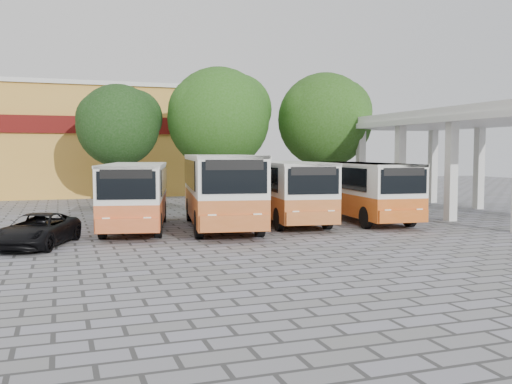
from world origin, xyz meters
name	(u,v)px	position (x,y,z in m)	size (l,w,h in m)	color
ground	(318,233)	(0.00, 0.00, 0.00)	(90.00, 90.00, 0.00)	slate
terminal_shelter	(468,121)	(10.50, 4.00, 4.91)	(6.80, 15.80, 5.40)	silver
shophouse_block	(43,141)	(-11.00, 25.99, 4.16)	(20.40, 10.40, 8.30)	gold
bus_far_left	(136,192)	(-6.80, 3.60, 1.62)	(3.89, 8.14, 2.80)	#D75F2B
bus_centre_left	(221,186)	(-3.26, 2.86, 1.83)	(4.01, 9.12, 3.17)	#C65F26
bus_centre_right	(288,188)	(0.15, 3.60, 1.64)	(3.34, 8.12, 2.84)	#C56428
bus_far_right	(364,188)	(3.86, 3.05, 1.61)	(3.03, 7.88, 2.77)	#D05716
tree_left	(119,123)	(-6.31, 15.26, 5.09)	(5.31, 5.06, 7.46)	#3C2515
tree_middle	(220,115)	(-0.25, 13.97, 5.60)	(6.74, 6.42, 8.60)	#3D2514
tree_right	(326,117)	(6.50, 12.72, 5.55)	(6.37, 6.07, 8.39)	#352012
parked_car	(37,230)	(-10.62, 0.25, 0.57)	(1.90, 4.13, 1.15)	black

